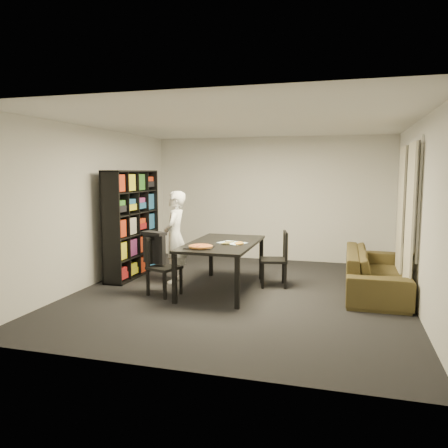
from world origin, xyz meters
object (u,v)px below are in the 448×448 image
(dining_table, at_px, (222,247))
(chair_left, at_px, (160,262))
(person, at_px, (175,237))
(baking_tray, at_px, (199,247))
(bookshelf, at_px, (132,224))
(sofa, at_px, (375,271))
(pepperoni_pizza, at_px, (201,246))
(chair_right, at_px, (279,255))

(dining_table, height_order, chair_left, chair_left)
(dining_table, bearing_deg, person, 162.61)
(dining_table, relative_size, chair_left, 2.07)
(baking_tray, bearing_deg, bookshelf, 147.33)
(person, xyz_separation_m, baking_tray, (0.72, -0.83, -0.00))
(bookshelf, xyz_separation_m, person, (0.92, -0.22, -0.17))
(baking_tray, xyz_separation_m, sofa, (2.53, 1.10, -0.45))
(bookshelf, bearing_deg, pepperoni_pizza, -32.96)
(person, distance_m, baking_tray, 1.10)
(bookshelf, relative_size, baking_tray, 4.75)
(baking_tray, distance_m, sofa, 2.80)
(baking_tray, bearing_deg, dining_table, 70.19)
(bookshelf, distance_m, person, 0.96)
(dining_table, bearing_deg, chair_left, -151.03)
(dining_table, distance_m, sofa, 2.43)
(chair_right, height_order, sofa, chair_right)
(person, bearing_deg, chair_left, -2.26)
(bookshelf, xyz_separation_m, chair_left, (0.98, -0.98, -0.44))
(dining_table, distance_m, baking_tray, 0.58)
(chair_left, bearing_deg, chair_right, -40.01)
(dining_table, xyz_separation_m, chair_left, (-0.86, -0.47, -0.19))
(chair_right, xyz_separation_m, sofa, (1.51, 0.06, -0.19))
(dining_table, relative_size, person, 1.18)
(dining_table, xyz_separation_m, baking_tray, (-0.20, -0.55, 0.07))
(chair_left, xyz_separation_m, chair_right, (1.68, 0.96, 0.01))
(baking_tray, relative_size, pepperoni_pizza, 1.14)
(chair_right, relative_size, pepperoni_pizza, 2.60)
(bookshelf, relative_size, pepperoni_pizza, 5.43)
(chair_right, bearing_deg, baking_tray, -57.82)
(bookshelf, bearing_deg, sofa, 0.69)
(bookshelf, xyz_separation_m, baking_tray, (1.64, -1.05, -0.18))
(chair_right, relative_size, person, 0.59)
(chair_right, bearing_deg, chair_left, -73.37)
(chair_left, bearing_deg, dining_table, -40.88)
(sofa, bearing_deg, chair_right, 92.43)
(bookshelf, height_order, chair_left, bookshelf)
(pepperoni_pizza, bearing_deg, baking_tray, 135.06)
(person, height_order, sofa, person)
(dining_table, bearing_deg, bookshelf, 164.62)
(chair_left, distance_m, pepperoni_pizza, 0.76)
(sofa, bearing_deg, bookshelf, 90.69)
(pepperoni_pizza, bearing_deg, sofa, 24.42)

